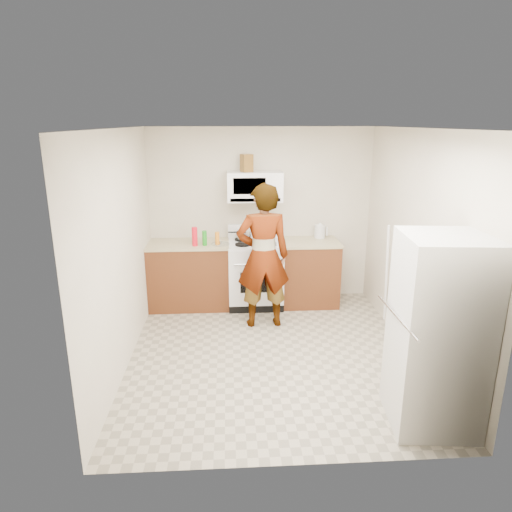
{
  "coord_description": "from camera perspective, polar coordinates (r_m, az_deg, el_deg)",
  "views": [
    {
      "loc": [
        -0.47,
        -4.71,
        2.57
      ],
      "look_at": [
        -0.15,
        0.55,
        1.01
      ],
      "focal_mm": 32.0,
      "sensor_mm": 36.0,
      "label": 1
    }
  ],
  "objects": [
    {
      "name": "broom",
      "position": [
        6.07,
        16.01,
        -2.25
      ],
      "size": [
        0.17,
        0.27,
        1.35
      ],
      "primitive_type": "cylinder",
      "rotation": [
        0.14,
        -0.14,
        0.26
      ],
      "color": "white",
      "rests_on": "floor"
    },
    {
      "name": "tray",
      "position": [
        6.26,
        1.29,
        1.57
      ],
      "size": [
        0.28,
        0.2,
        0.05
      ],
      "primitive_type": "cube",
      "rotation": [
        0.0,
        0.0,
        0.18
      ],
      "color": "white",
      "rests_on": "gas_range"
    },
    {
      "name": "floor",
      "position": [
        5.39,
        1.96,
        -11.99
      ],
      "size": [
        3.6,
        3.6,
        0.0
      ],
      "primitive_type": "plane",
      "color": "gray",
      "rests_on": "ground"
    },
    {
      "name": "fridge",
      "position": [
        4.19,
        21.77,
        -8.96
      ],
      "size": [
        0.76,
        0.76,
        1.7
      ],
      "primitive_type": "cube",
      "rotation": [
        0.0,
        0.0,
        -0.1
      ],
      "color": "silver",
      "rests_on": "floor"
    },
    {
      "name": "counter_right",
      "position": [
        6.52,
        6.76,
        1.72
      ],
      "size": [
        0.82,
        0.64,
        0.03
      ],
      "primitive_type": "cube",
      "color": "tan",
      "rests_on": "cabinet_right"
    },
    {
      "name": "kettle",
      "position": [
        6.7,
        7.97,
        3.04
      ],
      "size": [
        0.16,
        0.16,
        0.19
      ],
      "primitive_type": "cylinder",
      "rotation": [
        0.0,
        0.0,
        0.05
      ],
      "color": "silver",
      "rests_on": "counter_right"
    },
    {
      "name": "jug",
      "position": [
        6.34,
        -1.18,
        11.54
      ],
      "size": [
        0.19,
        0.19,
        0.24
      ],
      "primitive_type": "cube",
      "rotation": [
        0.0,
        0.0,
        0.43
      ],
      "color": "brown",
      "rests_on": "microwave"
    },
    {
      "name": "cabinet_left",
      "position": [
        6.58,
        -8.31,
        -2.47
      ],
      "size": [
        1.12,
        0.62,
        0.9
      ],
      "primitive_type": "cube",
      "color": "#5B2E15",
      "rests_on": "floor"
    },
    {
      "name": "bottle_spray",
      "position": [
        6.25,
        -7.67,
        2.42
      ],
      "size": [
        0.1,
        0.1,
        0.26
      ],
      "primitive_type": "cylinder",
      "rotation": [
        0.0,
        0.0,
        0.34
      ],
      "color": "red",
      "rests_on": "counter_left"
    },
    {
      "name": "counter_left",
      "position": [
        6.44,
        -8.48,
        1.47
      ],
      "size": [
        1.14,
        0.64,
        0.03
      ],
      "primitive_type": "cube",
      "color": "tan",
      "rests_on": "cabinet_left"
    },
    {
      "name": "pot_lid",
      "position": [
        6.31,
        -4.46,
        1.52
      ],
      "size": [
        0.34,
        0.34,
        0.01
      ],
      "primitive_type": "cylinder",
      "rotation": [
        0.0,
        0.0,
        0.42
      ],
      "color": "white",
      "rests_on": "counter_left"
    },
    {
      "name": "right_wall",
      "position": [
        5.31,
        19.45,
        1.16
      ],
      "size": [
        0.02,
        3.6,
        2.5
      ],
      "primitive_type": "cube",
      "color": "beige",
      "rests_on": "floor"
    },
    {
      "name": "person",
      "position": [
        5.75,
        0.9,
        -0.06
      ],
      "size": [
        0.71,
        0.49,
        1.86
      ],
      "primitive_type": "imported",
      "rotation": [
        0.0,
        0.0,
        3.21
      ],
      "color": "tan",
      "rests_on": "floor"
    },
    {
      "name": "saucepan",
      "position": [
        6.52,
        -1.49,
        2.69
      ],
      "size": [
        0.23,
        0.23,
        0.11
      ],
      "primitive_type": "cylinder",
      "rotation": [
        0.0,
        0.0,
        0.1
      ],
      "color": "#BBBCC0",
      "rests_on": "gas_range"
    },
    {
      "name": "bottle_green_cap",
      "position": [
        6.26,
        -6.45,
        2.24
      ],
      "size": [
        0.08,
        0.08,
        0.2
      ],
      "primitive_type": "cylinder",
      "rotation": [
        0.0,
        0.0,
        -0.27
      ],
      "color": "#188719",
      "rests_on": "counter_left"
    },
    {
      "name": "gas_range",
      "position": [
        6.54,
        -0.1,
        -2.05
      ],
      "size": [
        0.76,
        0.65,
        1.13
      ],
      "color": "white",
      "rests_on": "floor"
    },
    {
      "name": "bottle_hot_sauce",
      "position": [
        6.27,
        -4.86,
        2.19
      ],
      "size": [
        0.08,
        0.08,
        0.18
      ],
      "primitive_type": "cylinder",
      "rotation": [
        0.0,
        0.0,
        0.39
      ],
      "color": "orange",
      "rests_on": "counter_left"
    },
    {
      "name": "cabinet_right",
      "position": [
        6.65,
        6.62,
        -2.18
      ],
      "size": [
        0.8,
        0.62,
        0.9
      ],
      "primitive_type": "cube",
      "color": "#5B2E15",
      "rests_on": "floor"
    },
    {
      "name": "microwave",
      "position": [
        6.39,
        -0.17,
        8.7
      ],
      "size": [
        0.76,
        0.38,
        0.4
      ],
      "primitive_type": "cube",
      "color": "white",
      "rests_on": "back_wall"
    },
    {
      "name": "back_wall",
      "position": [
        6.65,
        0.6,
        5.07
      ],
      "size": [
        3.2,
        0.02,
        2.5
      ],
      "primitive_type": "cube",
      "color": "beige",
      "rests_on": "floor"
    }
  ]
}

